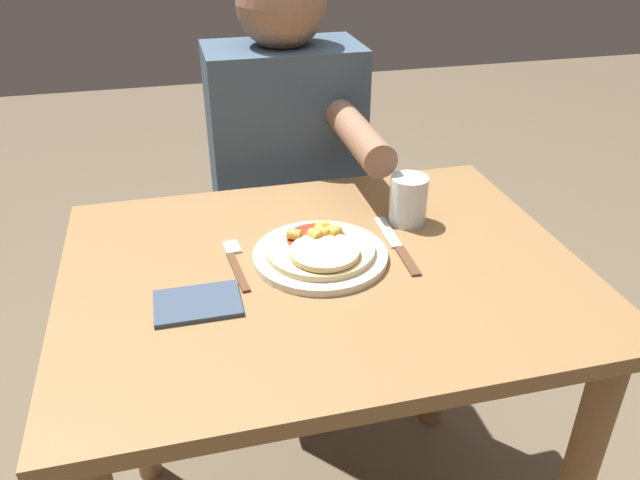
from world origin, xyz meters
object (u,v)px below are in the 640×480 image
plate (320,256)px  drinking_glass (408,200)px  pizza (321,248)px  fork (235,261)px  dining_table (323,332)px  person_diner (287,168)px  knife (397,246)px

plate → drinking_glass: bearing=25.4°
pizza → drinking_glass: size_ratio=2.04×
pizza → fork: (-0.15, 0.03, -0.02)m
drinking_glass → dining_table: bearing=-149.8°
plate → person_diner: size_ratio=0.20×
fork → knife: bearing=-3.3°
knife → drinking_glass: 0.11m
plate → person_diner: person_diner is taller
pizza → knife: pizza is taller
drinking_glass → plate: bearing=-154.6°
person_diner → fork: bearing=-111.3°
knife → pizza: bearing=-176.2°
knife → fork: bearing=176.7°
pizza → fork: size_ratio=1.13×
dining_table → plate: 0.16m
dining_table → plate: plate is taller
pizza → drinking_glass: (0.21, 0.10, 0.02)m
plate → knife: bearing=2.8°
pizza → drinking_glass: drinking_glass is taller
plate → drinking_glass: drinking_glass is taller
fork → knife: size_ratio=0.80×
dining_table → pizza: 0.18m
pizza → person_diner: 0.54m
plate → fork: plate is taller
dining_table → fork: size_ratio=5.23×
plate → dining_table: bearing=-89.0°
dining_table → person_diner: (0.04, 0.55, 0.11)m
knife → drinking_glass: (0.05, 0.09, 0.05)m
dining_table → drinking_glass: (0.21, 0.12, 0.20)m
knife → dining_table: bearing=-169.0°
drinking_glass → fork: bearing=-168.5°
fork → drinking_glass: size_ratio=1.80×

